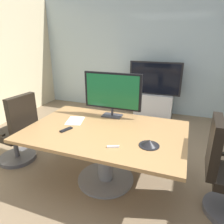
% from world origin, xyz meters
% --- Properties ---
extents(ground_plane, '(7.13, 7.13, 0.00)m').
position_xyz_m(ground_plane, '(0.00, 0.00, 0.00)').
color(ground_plane, '#7A664C').
extents(wall_back_glass_partition, '(6.08, 0.10, 2.84)m').
position_xyz_m(wall_back_glass_partition, '(0.00, 3.07, 1.42)').
color(wall_back_glass_partition, '#9EB2B7').
rests_on(wall_back_glass_partition, ground).
extents(conference_table, '(1.97, 1.29, 0.75)m').
position_xyz_m(conference_table, '(-0.10, 0.05, 0.58)').
color(conference_table, olive).
rests_on(conference_table, ground).
extents(office_chair_left, '(0.62, 0.60, 1.09)m').
position_xyz_m(office_chair_left, '(-1.51, 0.01, 0.46)').
color(office_chair_left, '#4C4C51').
rests_on(office_chair_left, ground).
extents(tv_monitor, '(0.84, 0.18, 0.64)m').
position_xyz_m(tv_monitor, '(-0.18, 0.53, 1.11)').
color(tv_monitor, '#333338').
rests_on(tv_monitor, conference_table).
extents(wall_display_unit, '(1.20, 0.36, 1.31)m').
position_xyz_m(wall_display_unit, '(0.08, 2.71, 0.44)').
color(wall_display_unit, '#B7BABC').
rests_on(wall_display_unit, ground).
extents(conference_phone, '(0.22, 0.22, 0.07)m').
position_xyz_m(conference_phone, '(0.50, -0.15, 0.78)').
color(conference_phone, black).
rests_on(conference_phone, conference_table).
extents(remote_control, '(0.10, 0.18, 0.02)m').
position_xyz_m(remote_control, '(-0.55, -0.13, 0.76)').
color(remote_control, black).
rests_on(remote_control, conference_table).
extents(whiteboard_marker, '(0.13, 0.07, 0.02)m').
position_xyz_m(whiteboard_marker, '(0.15, -0.32, 0.76)').
color(whiteboard_marker, silver).
rests_on(whiteboard_marker, conference_table).
extents(paper_notepad, '(0.28, 0.34, 0.01)m').
position_xyz_m(paper_notepad, '(-0.59, 0.17, 0.76)').
color(paper_notepad, white).
rests_on(paper_notepad, conference_table).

